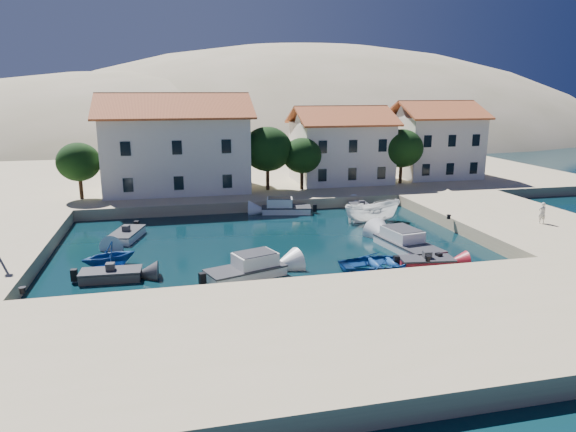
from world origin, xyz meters
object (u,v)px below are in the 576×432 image
at_px(cabin_cruiser_east, 408,244).
at_px(building_mid, 341,144).
at_px(boat_east, 372,222).
at_px(rowboat_south, 381,269).
at_px(building_right, 434,138).
at_px(cabin_cruiser_south, 246,270).
at_px(pedestrian, 542,213).
at_px(building_left, 176,141).

bearing_deg(cabin_cruiser_east, building_mid, -15.72).
bearing_deg(boat_east, rowboat_south, 156.80).
height_order(building_right, boat_east, building_right).
distance_m(building_mid, rowboat_south, 27.54).
relative_size(cabin_cruiser_south, boat_east, 1.01).
distance_m(rowboat_south, pedestrian, 15.84).
height_order(building_mid, pedestrian, building_mid).
xyz_separation_m(rowboat_south, pedestrian, (15.09, 4.46, 1.82)).
xyz_separation_m(cabin_cruiser_south, boat_east, (12.59, 11.00, -0.48)).
bearing_deg(building_right, building_mid, -175.24).
bearing_deg(cabin_cruiser_south, cabin_cruiser_east, -6.39).
xyz_separation_m(building_mid, cabin_cruiser_south, (-14.65, -25.78, -4.75)).
bearing_deg(rowboat_south, building_left, 24.88).
bearing_deg(cabin_cruiser_south, building_mid, 41.30).
bearing_deg(pedestrian, building_mid, -64.03).
relative_size(building_left, building_right, 1.56).
bearing_deg(building_right, building_left, -176.19).
height_order(building_left, pedestrian, building_left).
bearing_deg(building_mid, cabin_cruiser_east, -96.82).
height_order(cabin_cruiser_east, boat_east, cabin_cruiser_east).
relative_size(rowboat_south, cabin_cruiser_east, 0.87).
bearing_deg(boat_east, building_mid, -11.48).
distance_m(cabin_cruiser_south, rowboat_south, 8.50).
xyz_separation_m(rowboat_south, boat_east, (4.12, 11.55, 0.00)).
xyz_separation_m(cabin_cruiser_east, boat_east, (0.71, 8.32, -0.48)).
height_order(building_mid, cabin_cruiser_east, building_mid).
bearing_deg(building_left, building_right, 3.81).
xyz_separation_m(building_mid, rowboat_south, (-6.17, -26.32, -5.22)).
bearing_deg(cabin_cruiser_south, building_left, 78.61).
xyz_separation_m(building_mid, boat_east, (-2.05, -14.78, -5.22)).
bearing_deg(cabin_cruiser_south, building_right, 26.04).
height_order(rowboat_south, boat_east, boat_east).
distance_m(building_mid, cabin_cruiser_south, 30.03).
distance_m(cabin_cruiser_east, pedestrian, 11.82).
xyz_separation_m(boat_east, pedestrian, (10.97, -7.08, 1.82)).
distance_m(building_left, cabin_cruiser_south, 25.59).
distance_m(building_mid, cabin_cruiser_east, 23.74).
bearing_deg(building_mid, rowboat_south, -103.20).
bearing_deg(building_mid, building_right, 4.76).
relative_size(building_mid, cabin_cruiser_south, 2.04).
xyz_separation_m(cabin_cruiser_east, pedestrian, (11.68, 1.24, 1.34)).
bearing_deg(boat_east, building_right, -45.26).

